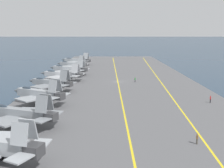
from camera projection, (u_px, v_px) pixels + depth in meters
ground_plane at (118, 83)px, 98.57m from camera, size 2000.00×2000.00×0.00m
carrier_deck at (118, 82)px, 98.53m from camera, size 204.21×54.65×0.40m
deck_stripe_foul_line at (160, 82)px, 98.72m from camera, size 183.51×10.87×0.01m
deck_stripe_centerline at (118, 82)px, 98.49m from camera, size 183.79×0.36×0.01m
parked_jet_second at (19, 113)px, 51.90m from camera, size 12.22×16.42×6.44m
parked_jet_third at (38, 93)px, 66.97m from camera, size 12.20×15.10×6.60m
parked_jet_fourth at (51, 83)px, 82.33m from camera, size 13.24×15.20×6.59m
parked_jet_fifth at (62, 74)px, 100.27m from camera, size 14.17×16.75×6.27m
parked_jet_sixth at (68, 69)px, 114.40m from camera, size 13.37×17.34×6.07m
parked_jet_seventh at (72, 64)px, 131.40m from camera, size 13.75×15.59×6.46m
parked_jet_eighth at (76, 60)px, 147.55m from camera, size 12.98×16.85×6.45m
crew_green_vest at (135, 80)px, 97.42m from camera, size 0.46×0.45×1.71m
crew_red_vest at (210, 99)px, 69.06m from camera, size 0.43×0.34×1.78m
crew_brown_vest at (197, 138)px, 43.67m from camera, size 0.46×0.42×1.78m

